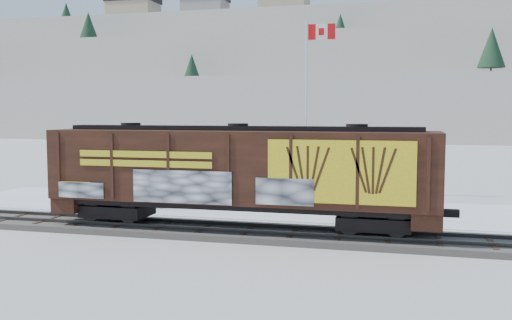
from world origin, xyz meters
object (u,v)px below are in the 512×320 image
(hopper_railcar, at_px, (238,170))
(car_white, at_px, (317,198))
(flagpole, at_px, (308,132))
(car_silver, at_px, (184,194))
(car_dark, at_px, (342,198))

(hopper_railcar, bearing_deg, car_white, 68.94)
(flagpole, distance_m, car_silver, 9.59)
(hopper_railcar, bearing_deg, car_silver, 128.53)
(car_silver, distance_m, car_dark, 8.96)
(flagpole, relative_size, car_white, 2.38)
(car_silver, height_order, car_dark, car_silver)
(hopper_railcar, height_order, car_dark, hopper_railcar)
(flagpole, distance_m, car_white, 7.46)
(hopper_railcar, relative_size, flagpole, 1.52)
(car_dark, bearing_deg, car_white, 113.71)
(car_silver, relative_size, car_dark, 0.89)
(flagpole, xyz_separation_m, car_white, (1.58, -6.48, -3.35))
(hopper_railcar, bearing_deg, car_dark, 63.17)
(car_white, bearing_deg, car_silver, 85.52)
(hopper_railcar, height_order, car_white, hopper_railcar)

